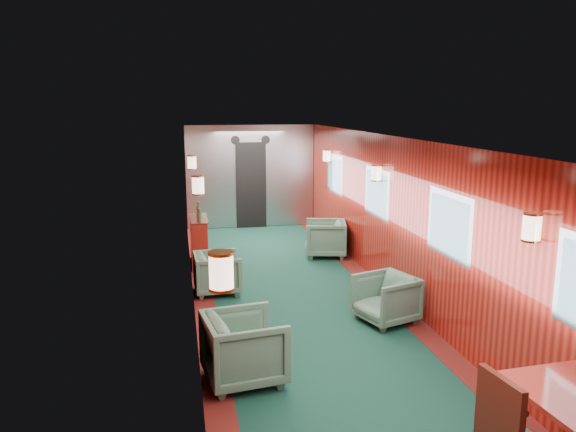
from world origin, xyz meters
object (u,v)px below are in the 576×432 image
object	(u,v)px
armchair_right_near	(386,299)
armchair_left_far	(218,273)
armchair_right_far	(325,238)
armchair_left_near	(244,348)
credenza	(199,241)

from	to	relation	value
armchair_right_near	armchair_left_far	bearing A→B (deg)	-145.92
armchair_right_far	armchair_left_near	bearing A→B (deg)	-11.14
armchair_left_near	armchair_right_far	world-z (taller)	armchair_left_near
credenza	armchair_right_far	size ratio (longest dim) A/B	1.50
credenza	armchair_left_far	bearing A→B (deg)	-82.21
armchair_right_far	armchair_left_far	bearing A→B (deg)	-37.85
armchair_left_far	armchair_right_near	xyz separation A→B (m)	(2.11, -1.61, 0.00)
armchair_right_near	armchair_right_far	distance (m)	3.36
credenza	armchair_right_near	world-z (taller)	credenza
armchair_left_near	armchair_right_near	distance (m)	2.40
armchair_left_far	armchair_right_far	world-z (taller)	armchair_right_far
armchair_left_near	armchair_right_near	xyz separation A→B (m)	(2.04, 1.26, -0.04)
armchair_left_far	armchair_right_near	world-z (taller)	armchair_right_near
credenza	armchair_right_near	bearing A→B (deg)	-54.09
armchair_right_far	armchair_right_near	bearing A→B (deg)	12.27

